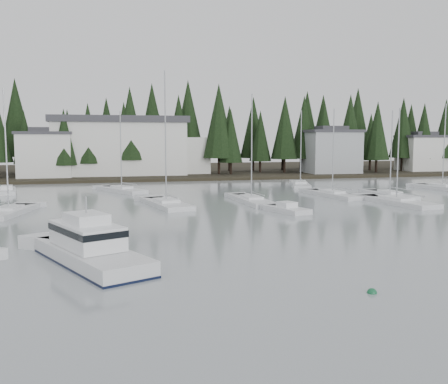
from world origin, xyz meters
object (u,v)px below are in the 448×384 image
at_px(sailboat_3, 9,214).
at_px(cabin_cruiser_center, 90,251).
at_px(sailboat_10, 442,189).
at_px(sailboat_12, 396,203).
at_px(harbor_inn, 131,146).
at_px(sailboat_8, 300,186).
at_px(sailboat_11, 122,191).
at_px(house_east_a, 331,151).
at_px(sailboat_2, 332,196).
at_px(sailboat_1, 166,205).
at_px(runabout_1, 287,211).
at_px(house_east_b, 422,152).
at_px(sailboat_4, 251,202).
at_px(sailboat_5, 390,196).
at_px(runabout_3, 7,192).
at_px(house_west, 45,153).

bearing_deg(sailboat_3, cabin_cruiser_center, -146.09).
relative_size(sailboat_10, sailboat_12, 1.14).
relative_size(harbor_inn, cabin_cruiser_center, 2.72).
xyz_separation_m(sailboat_8, sailboat_11, (-26.89, -1.87, -0.01)).
bearing_deg(house_east_a, sailboat_2, -114.69).
bearing_deg(harbor_inn, sailboat_1, -87.64).
xyz_separation_m(sailboat_11, sailboat_12, (29.67, -19.94, -0.01)).
height_order(sailboat_8, sailboat_12, sailboat_8).
relative_size(house_east_a, sailboat_3, 0.85).
bearing_deg(runabout_1, house_east_b, -63.91).
bearing_deg(sailboat_8, sailboat_4, 160.31).
xyz_separation_m(cabin_cruiser_center, sailboat_4, (17.02, 24.68, -0.61)).
relative_size(house_east_b, sailboat_10, 0.75).
relative_size(sailboat_10, sailboat_11, 1.11).
bearing_deg(sailboat_12, sailboat_10, -59.52).
bearing_deg(sailboat_5, runabout_3, 70.02).
xyz_separation_m(sailboat_4, sailboat_10, (30.88, 7.99, 0.01)).
bearing_deg(sailboat_1, runabout_3, 35.34).
xyz_separation_m(house_west, house_east_b, (76.00, 1.00, -0.25)).
distance_m(sailboat_4, sailboat_5, 18.44).
height_order(sailboat_2, sailboat_12, sailboat_2).
height_order(sailboat_10, runabout_1, sailboat_10).
height_order(harbor_inn, sailboat_11, harbor_inn).
bearing_deg(sailboat_5, house_east_b, -40.79).
height_order(sailboat_1, runabout_3, sailboat_1).
relative_size(house_east_b, sailboat_5, 0.85).
xyz_separation_m(sailboat_4, sailboat_8, (12.74, 17.03, -0.00)).
xyz_separation_m(sailboat_1, runabout_3, (-19.36, 17.72, 0.05)).
height_order(house_west, house_east_a, house_east_a).
distance_m(sailboat_1, sailboat_8, 28.82).
height_order(sailboat_4, sailboat_12, sailboat_4).
relative_size(house_west, sailboat_8, 0.79).
height_order(sailboat_5, runabout_3, sailboat_5).
relative_size(sailboat_4, runabout_3, 1.83).
relative_size(house_west, sailboat_1, 0.64).
distance_m(harbor_inn, cabin_cruiser_center, 67.10).
distance_m(sailboat_11, sailboat_12, 35.74).
xyz_separation_m(sailboat_10, sailboat_12, (-15.36, -12.77, -0.02)).
bearing_deg(cabin_cruiser_center, house_west, -16.24).
bearing_deg(sailboat_2, sailboat_1, 92.24).
height_order(house_east_a, house_east_b, house_east_a).
bearing_deg(sailboat_4, house_east_b, -54.28).
xyz_separation_m(sailboat_4, sailboat_11, (-14.14, 15.16, -0.01)).
height_order(house_east_b, sailboat_3, sailboat_3).
xyz_separation_m(sailboat_4, sailboat_12, (15.52, -4.78, -0.02)).
bearing_deg(runabout_3, house_east_b, -83.57).
distance_m(house_east_a, house_east_b, 22.10).
relative_size(harbor_inn, runabout_3, 4.23).
height_order(sailboat_8, runabout_3, sailboat_8).
height_order(cabin_cruiser_center, sailboat_1, sailboat_1).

